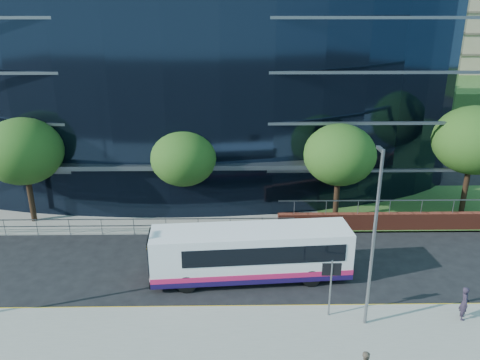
{
  "coord_description": "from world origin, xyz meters",
  "views": [
    {
      "loc": [
        0.19,
        -19.44,
        13.17
      ],
      "look_at": [
        0.63,
        8.0,
        3.23
      ],
      "focal_mm": 35.0,
      "sensor_mm": 36.0,
      "label": 1
    }
  ],
  "objects_px": {
    "street_sign": "(331,276)",
    "tree_far_c": "(340,155)",
    "tree_far_d": "(474,140)",
    "tree_far_a": "(23,151)",
    "pedestrian": "(464,303)",
    "tree_far_b": "(184,158)",
    "tree_dist_e": "(420,83)",
    "city_bus": "(253,253)",
    "streetlight_east": "(374,236)"
  },
  "relations": [
    {
      "from": "street_sign",
      "to": "streetlight_east",
      "type": "bearing_deg",
      "value": -21.36
    },
    {
      "from": "tree_far_d",
      "to": "tree_dist_e",
      "type": "xyz_separation_m",
      "value": [
        8.0,
        30.0,
        -0.65
      ]
    },
    {
      "from": "tree_dist_e",
      "to": "city_bus",
      "type": "height_order",
      "value": "tree_dist_e"
    },
    {
      "from": "tree_dist_e",
      "to": "tree_far_a",
      "type": "bearing_deg",
      "value": -140.04
    },
    {
      "from": "streetlight_east",
      "to": "city_bus",
      "type": "xyz_separation_m",
      "value": [
        -4.82,
        4.02,
        -2.97
      ]
    },
    {
      "from": "tree_far_c",
      "to": "tree_far_d",
      "type": "relative_size",
      "value": 0.87
    },
    {
      "from": "tree_far_c",
      "to": "city_bus",
      "type": "bearing_deg",
      "value": -129.11
    },
    {
      "from": "tree_far_a",
      "to": "tree_far_c",
      "type": "distance_m",
      "value": 20.0
    },
    {
      "from": "street_sign",
      "to": "pedestrian",
      "type": "relative_size",
      "value": 1.75
    },
    {
      "from": "tree_dist_e",
      "to": "streetlight_east",
      "type": "relative_size",
      "value": 0.81
    },
    {
      "from": "tree_far_b",
      "to": "pedestrian",
      "type": "bearing_deg",
      "value": -40.37
    },
    {
      "from": "tree_far_c",
      "to": "pedestrian",
      "type": "bearing_deg",
      "value": -72.46
    },
    {
      "from": "tree_far_c",
      "to": "pedestrian",
      "type": "distance_m",
      "value": 12.02
    },
    {
      "from": "pedestrian",
      "to": "tree_far_b",
      "type": "bearing_deg",
      "value": 64.34
    },
    {
      "from": "tree_far_a",
      "to": "pedestrian",
      "type": "relative_size",
      "value": 4.37
    },
    {
      "from": "tree_far_d",
      "to": "streetlight_east",
      "type": "bearing_deg",
      "value": -129.4
    },
    {
      "from": "tree_far_a",
      "to": "tree_dist_e",
      "type": "height_order",
      "value": "tree_far_a"
    },
    {
      "from": "streetlight_east",
      "to": "tree_far_b",
      "type": "bearing_deg",
      "value": 127.63
    },
    {
      "from": "street_sign",
      "to": "streetlight_east",
      "type": "xyz_separation_m",
      "value": [
        1.5,
        -0.59,
        2.29
      ]
    },
    {
      "from": "tree_far_d",
      "to": "streetlight_east",
      "type": "distance_m",
      "value": 15.77
    },
    {
      "from": "tree_far_c",
      "to": "streetlight_east",
      "type": "xyz_separation_m",
      "value": [
        -1.0,
        -11.17,
        -0.1
      ]
    },
    {
      "from": "tree_far_c",
      "to": "city_bus",
      "type": "height_order",
      "value": "tree_far_c"
    },
    {
      "from": "tree_far_b",
      "to": "tree_far_d",
      "type": "xyz_separation_m",
      "value": [
        19.0,
        0.5,
        0.98
      ]
    },
    {
      "from": "tree_far_a",
      "to": "city_bus",
      "type": "distance_m",
      "value": 16.24
    },
    {
      "from": "tree_far_d",
      "to": "street_sign",
      "type": "bearing_deg",
      "value": -134.78
    },
    {
      "from": "streetlight_east",
      "to": "tree_far_a",
      "type": "bearing_deg",
      "value": 149.54
    },
    {
      "from": "city_bus",
      "to": "street_sign",
      "type": "bearing_deg",
      "value": -50.2
    },
    {
      "from": "streetlight_east",
      "to": "pedestrian",
      "type": "height_order",
      "value": "streetlight_east"
    },
    {
      "from": "tree_far_c",
      "to": "tree_far_d",
      "type": "height_order",
      "value": "tree_far_d"
    },
    {
      "from": "tree_far_c",
      "to": "city_bus",
      "type": "distance_m",
      "value": 9.72
    },
    {
      "from": "tree_dist_e",
      "to": "city_bus",
      "type": "bearing_deg",
      "value": -120.88
    },
    {
      "from": "street_sign",
      "to": "tree_far_b",
      "type": "relative_size",
      "value": 0.46
    },
    {
      "from": "city_bus",
      "to": "pedestrian",
      "type": "distance_m",
      "value": 10.03
    },
    {
      "from": "tree_far_c",
      "to": "tree_dist_e",
      "type": "relative_size",
      "value": 1.0
    },
    {
      "from": "tree_far_a",
      "to": "city_bus",
      "type": "height_order",
      "value": "tree_far_a"
    },
    {
      "from": "tree_far_a",
      "to": "pedestrian",
      "type": "xyz_separation_m",
      "value": [
        23.46,
        -10.94,
        -3.91
      ]
    },
    {
      "from": "tree_far_a",
      "to": "tree_far_c",
      "type": "xyz_separation_m",
      "value": [
        20.0,
        0.0,
        -0.33
      ]
    },
    {
      "from": "street_sign",
      "to": "tree_far_c",
      "type": "bearing_deg",
      "value": 76.71
    },
    {
      "from": "tree_far_c",
      "to": "tree_far_d",
      "type": "xyz_separation_m",
      "value": [
        9.0,
        1.0,
        0.65
      ]
    },
    {
      "from": "streetlight_east",
      "to": "tree_far_c",
      "type": "bearing_deg",
      "value": 84.89
    },
    {
      "from": "tree_far_b",
      "to": "tree_far_c",
      "type": "bearing_deg",
      "value": -2.86
    },
    {
      "from": "tree_far_a",
      "to": "tree_dist_e",
      "type": "bearing_deg",
      "value": 39.96
    },
    {
      "from": "street_sign",
      "to": "city_bus",
      "type": "distance_m",
      "value": 4.82
    },
    {
      "from": "pedestrian",
      "to": "tree_far_a",
      "type": "bearing_deg",
      "value": 79.7
    },
    {
      "from": "street_sign",
      "to": "pedestrian",
      "type": "distance_m",
      "value": 6.09
    },
    {
      "from": "tree_far_a",
      "to": "tree_far_c",
      "type": "bearing_deg",
      "value": 0.0
    },
    {
      "from": "street_sign",
      "to": "tree_far_d",
      "type": "relative_size",
      "value": 0.38
    },
    {
      "from": "tree_far_b",
      "to": "pedestrian",
      "type": "height_order",
      "value": "tree_far_b"
    },
    {
      "from": "tree_far_a",
      "to": "tree_dist_e",
      "type": "xyz_separation_m",
      "value": [
        37.0,
        31.0,
        -0.33
      ]
    },
    {
      "from": "pedestrian",
      "to": "city_bus",
      "type": "bearing_deg",
      "value": 82.52
    }
  ]
}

